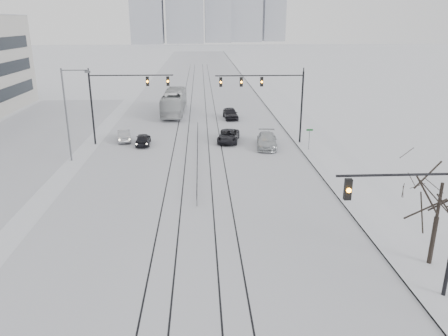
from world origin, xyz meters
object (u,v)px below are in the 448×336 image
sedan_sb_outer (124,135)px  sedan_nb_far (230,113)px  traffic_mast_near (425,215)px  sedan_sb_inner (143,139)px  sedan_nb_front (228,136)px  sedan_nb_right (267,141)px  bare_tree (441,192)px  box_truck (174,102)px

sedan_sb_outer → sedan_nb_far: (13.03, 11.22, 0.11)m
traffic_mast_near → sedan_sb_outer: 36.85m
sedan_sb_inner → sedan_nb_front: 9.62m
sedan_sb_inner → sedan_nb_front: (9.58, 0.83, 0.02)m
sedan_sb_inner → sedan_nb_right: size_ratio=0.73×
sedan_sb_outer → sedan_nb_far: sedan_nb_far is taller
sedan_sb_inner → sedan_nb_front: bearing=-177.5°
sedan_sb_inner → sedan_nb_front: size_ratio=0.80×
sedan_nb_right → sedan_nb_front: bearing=155.2°
bare_tree → box_truck: 46.46m
sedan_nb_right → box_truck: (-11.02, 18.65, 0.95)m
traffic_mast_near → sedan_sb_inner: traffic_mast_near is taller
bare_tree → sedan_sb_inner: size_ratio=1.58×
sedan_sb_inner → sedan_nb_far: size_ratio=0.85×
sedan_nb_front → sedan_nb_right: 4.75m
bare_tree → sedan_nb_front: bare_tree is taller
traffic_mast_near → sedan_nb_front: size_ratio=1.45×
bare_tree → sedan_nb_front: 29.07m
traffic_mast_near → sedan_nb_front: traffic_mast_near is taller
traffic_mast_near → box_truck: bearing=107.1°
bare_tree → sedan_sb_outer: bare_tree is taller
bare_tree → sedan_sb_inner: 32.83m
bare_tree → sedan_nb_far: bare_tree is taller
sedan_nb_front → bare_tree: bearing=-60.8°
sedan_nb_front → sedan_nb_far: (1.06, 12.27, 0.10)m
bare_tree → sedan_sb_outer: bearing=127.5°
traffic_mast_near → box_truck: traffic_mast_near is taller
sedan_sb_outer → box_truck: 15.91m
sedan_nb_front → box_truck: size_ratio=0.39×
sedan_sb_outer → traffic_mast_near: bearing=111.5°
box_truck → sedan_nb_front: bearing=115.4°
box_truck → traffic_mast_near: bearing=109.1°
sedan_nb_front → box_truck: (-7.00, 16.12, 1.04)m
bare_tree → sedan_nb_far: bearing=102.3°
sedan_nb_front → sedan_nb_right: sedan_nb_right is taller
sedan_sb_inner → sedan_nb_right: (13.61, -1.69, 0.10)m
traffic_mast_near → box_truck: 48.51m
sedan_nb_front → box_truck: bearing=123.0°
sedan_nb_right → sedan_nb_far: (-2.97, 14.79, 0.01)m
traffic_mast_near → box_truck: size_ratio=0.57×
sedan_sb_outer → sedan_nb_far: bearing=-149.4°
sedan_sb_outer → sedan_nb_front: 12.01m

